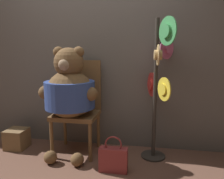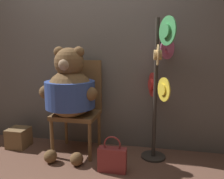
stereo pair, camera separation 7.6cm
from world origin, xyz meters
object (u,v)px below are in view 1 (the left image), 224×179
Objects in this scene: teddy_bear at (70,91)px; chair at (78,104)px; handbag_on_ground at (113,159)px; hat_display_rack at (159,77)px.

chair is at bearing 76.82° from teddy_bear.
teddy_bear reaches higher than chair.
chair is 2.92× the size of handbag_on_ground.
teddy_bear is 3.35× the size of handbag_on_ground.
handbag_on_ground is at bearing -138.53° from hat_display_rack.
chair is 0.82m from handbag_on_ground.
hat_display_rack reaches higher than handbag_on_ground.
hat_display_rack is 4.12× the size of handbag_on_ground.
hat_display_rack is at bearing -3.76° from chair.
chair is at bearing 176.24° from hat_display_rack.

